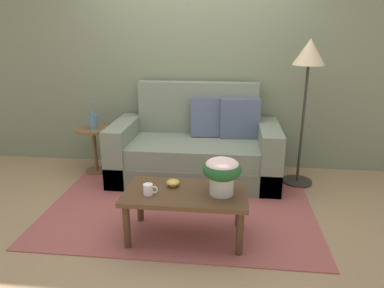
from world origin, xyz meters
name	(u,v)px	position (x,y,z in m)	size (l,w,h in m)	color
ground_plane	(182,204)	(0.00, 0.00, 0.00)	(14.00, 14.00, 0.00)	#997A56
wall_back	(194,55)	(0.00, 1.21, 1.39)	(6.40, 0.12, 2.79)	slate
area_rug	(181,207)	(0.00, -0.08, 0.01)	(2.60, 1.77, 0.01)	#994C47
couch	(197,150)	(0.08, 0.72, 0.34)	(1.91, 0.92, 1.09)	#626B59
coffee_table	(186,198)	(0.12, -0.59, 0.36)	(1.02, 0.55, 0.43)	#442D1B
side_table	(94,142)	(-1.17, 0.73, 0.39)	(0.42, 0.42, 0.56)	brown
floor_lamp	(308,68)	(1.26, 0.66, 1.31)	(0.34, 0.34, 1.61)	#2D2823
potted_plant	(222,171)	(0.41, -0.60, 0.62)	(0.31, 0.31, 0.30)	#B7B2A8
coffee_mug	(149,189)	(-0.17, -0.68, 0.47)	(0.12, 0.08, 0.09)	white
snack_bowl	(173,183)	(0.00, -0.50, 0.46)	(0.12, 0.12, 0.06)	gold
table_vase	(93,121)	(-1.16, 0.73, 0.65)	(0.11, 0.11, 0.22)	slate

